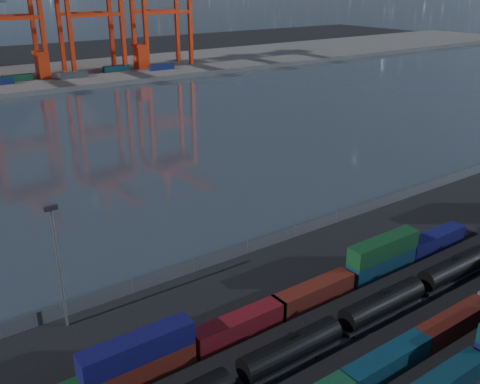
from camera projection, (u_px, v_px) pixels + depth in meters
ground at (384, 343)px, 64.73m from camera, size 700.00×700.00×0.00m
harbor_water at (77, 143)px, 143.85m from camera, size 700.00×700.00×0.00m
container_row_north at (249, 317)px, 66.24m from camera, size 142.12×2.63×5.60m
tanker_string at (340, 326)px, 64.44m from camera, size 122.32×2.97×4.25m
waterfront_fence at (247, 248)px, 85.46m from camera, size 160.12×0.12×2.20m
yard_light_mast at (58, 261)px, 64.59m from camera, size 1.60×0.40×16.60m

